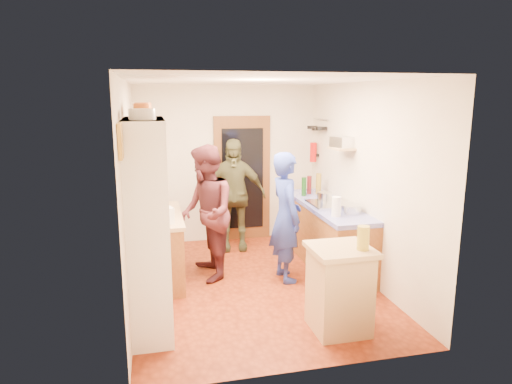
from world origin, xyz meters
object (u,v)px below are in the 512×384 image
object	(u,v)px
person_hob	(289,217)
right_counter_base	(326,236)
island_base	(339,291)
person_left	(208,212)
hutch_body	(148,226)
person_back	(234,195)

from	to	relation	value
person_hob	right_counter_base	bearing A→B (deg)	-62.23
island_base	person_left	distance (m)	2.15
hutch_body	right_counter_base	distance (m)	2.90
right_counter_base	island_base	xyz separation A→B (m)	(-0.60, -1.87, 0.01)
island_base	person_hob	distance (m)	1.49
right_counter_base	person_back	world-z (taller)	person_back
right_counter_base	island_base	size ratio (longest dim) A/B	2.56
hutch_body	person_hob	bearing A→B (deg)	25.45
person_hob	person_back	bearing A→B (deg)	14.60
island_base	person_left	bearing A→B (deg)	122.84
right_counter_base	person_hob	bearing A→B (deg)	-147.75
person_hob	island_base	bearing A→B (deg)	-179.87
hutch_body	island_base	bearing A→B (deg)	-16.78
hutch_body	person_hob	world-z (taller)	hutch_body
island_base	person_left	world-z (taller)	person_left
person_hob	person_back	distance (m)	1.48
hutch_body	right_counter_base	size ratio (longest dim) A/B	1.00
island_base	person_left	size ratio (longest dim) A/B	0.48
person_hob	person_left	size ratio (longest dim) A/B	0.95
hutch_body	person_hob	size ratio (longest dim) A/B	1.28
right_counter_base	person_left	world-z (taller)	person_left
hutch_body	person_left	xyz separation A→B (m)	(0.76, 1.19, -0.20)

